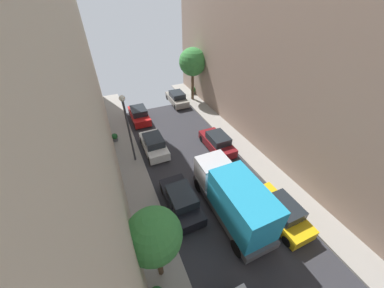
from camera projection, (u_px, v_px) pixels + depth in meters
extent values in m
plane|color=#2D2D33|center=(222.00, 203.00, 14.41)|extent=(32.00, 32.00, 0.00)
cube|color=gray|center=(152.00, 229.00, 12.74)|extent=(2.00, 44.00, 0.15)
cube|color=gray|center=(278.00, 180.00, 15.99)|extent=(2.00, 44.00, 0.15)
cube|color=gray|center=(361.00, 72.00, 12.62)|extent=(6.00, 44.00, 15.76)
cube|color=black|center=(181.00, 201.00, 13.83)|extent=(1.76, 4.20, 0.76)
cube|color=#1E2328|center=(182.00, 196.00, 13.30)|extent=(1.56, 2.10, 0.64)
cylinder|color=black|center=(163.00, 191.00, 14.85)|extent=(0.22, 0.64, 0.64)
cylinder|color=black|center=(183.00, 184.00, 15.36)|extent=(0.22, 0.64, 0.64)
cylinder|color=black|center=(179.00, 227.00, 12.58)|extent=(0.22, 0.64, 0.64)
cylinder|color=black|center=(202.00, 218.00, 13.09)|extent=(0.22, 0.64, 0.64)
cube|color=white|center=(154.00, 146.00, 18.79)|extent=(1.76, 4.20, 0.76)
cube|color=#1E2328|center=(153.00, 140.00, 18.26)|extent=(1.56, 2.10, 0.64)
cylinder|color=black|center=(142.00, 141.00, 19.81)|extent=(0.22, 0.64, 0.64)
cylinder|color=black|center=(158.00, 137.00, 20.31)|extent=(0.22, 0.64, 0.64)
cylinder|color=black|center=(150.00, 160.00, 17.53)|extent=(0.22, 0.64, 0.64)
cylinder|color=black|center=(168.00, 155.00, 18.04)|extent=(0.22, 0.64, 0.64)
cube|color=red|center=(139.00, 116.00, 23.24)|extent=(1.76, 4.20, 0.76)
cube|color=#1E2328|center=(139.00, 111.00, 22.71)|extent=(1.56, 2.10, 0.64)
cylinder|color=black|center=(130.00, 113.00, 24.25)|extent=(0.22, 0.64, 0.64)
cylinder|color=black|center=(143.00, 110.00, 24.76)|extent=(0.22, 0.64, 0.64)
cylinder|color=black|center=(135.00, 126.00, 21.98)|extent=(0.22, 0.64, 0.64)
cylinder|color=black|center=(150.00, 123.00, 22.49)|extent=(0.22, 0.64, 0.64)
cube|color=gold|center=(279.00, 213.00, 13.14)|extent=(1.76, 4.20, 0.76)
cube|color=#1E2328|center=(284.00, 208.00, 12.61)|extent=(1.56, 2.10, 0.64)
cylinder|color=black|center=(254.00, 201.00, 14.15)|extent=(0.22, 0.64, 0.64)
cylinder|color=black|center=(272.00, 193.00, 14.66)|extent=(0.22, 0.64, 0.64)
cylinder|color=black|center=(287.00, 241.00, 11.88)|extent=(0.22, 0.64, 0.64)
cylinder|color=black|center=(307.00, 231.00, 12.39)|extent=(0.22, 0.64, 0.64)
cube|color=maroon|center=(217.00, 144.00, 19.03)|extent=(1.76, 4.20, 0.76)
cube|color=#1E2328|center=(218.00, 138.00, 18.51)|extent=(1.56, 2.10, 0.64)
cylinder|color=black|center=(202.00, 139.00, 20.05)|extent=(0.22, 0.64, 0.64)
cylinder|color=black|center=(216.00, 135.00, 20.56)|extent=(0.22, 0.64, 0.64)
cylinder|color=black|center=(218.00, 158.00, 17.78)|extent=(0.22, 0.64, 0.64)
cylinder|color=black|center=(233.00, 153.00, 18.29)|extent=(0.22, 0.64, 0.64)
cube|color=gray|center=(177.00, 99.00, 26.71)|extent=(1.76, 4.20, 0.76)
cube|color=#1E2328|center=(177.00, 95.00, 26.18)|extent=(1.56, 2.10, 0.64)
cylinder|color=black|center=(167.00, 98.00, 27.72)|extent=(0.22, 0.64, 0.64)
cylinder|color=black|center=(178.00, 96.00, 28.23)|extent=(0.22, 0.64, 0.64)
cylinder|color=black|center=(176.00, 107.00, 25.45)|extent=(0.22, 0.64, 0.64)
cylinder|color=black|center=(187.00, 105.00, 25.96)|extent=(0.22, 0.64, 0.64)
cube|color=#4C4C51|center=(230.00, 206.00, 13.33)|extent=(2.20, 6.60, 0.50)
cube|color=#B7B7BC|center=(213.00, 170.00, 14.43)|extent=(2.10, 1.80, 1.70)
cube|color=#1E8CB7|center=(242.00, 203.00, 11.73)|extent=(2.24, 4.20, 2.40)
cylinder|color=black|center=(199.00, 185.00, 15.07)|extent=(0.30, 0.96, 0.96)
cylinder|color=black|center=(222.00, 177.00, 15.70)|extent=(0.30, 0.96, 0.96)
cylinder|color=black|center=(238.00, 248.00, 11.41)|extent=(0.30, 0.96, 0.96)
cylinder|color=black|center=(266.00, 234.00, 12.04)|extent=(0.30, 0.96, 0.96)
cylinder|color=brown|center=(159.00, 260.00, 9.94)|extent=(0.26, 0.26, 2.63)
sphere|color=#38843D|center=(154.00, 236.00, 8.61)|extent=(2.44, 2.44, 2.44)
cylinder|color=brown|center=(193.00, 86.00, 26.74)|extent=(0.35, 0.35, 3.54)
sphere|color=#38843D|center=(193.00, 62.00, 24.95)|extent=(3.29, 3.29, 3.29)
cylinder|color=#B2A899|center=(193.00, 92.00, 29.12)|extent=(0.50, 0.50, 0.33)
sphere|color=#2D7233|center=(193.00, 89.00, 28.86)|extent=(0.68, 0.68, 0.68)
cylinder|color=slate|center=(115.00, 139.00, 20.00)|extent=(0.48, 0.48, 0.29)
sphere|color=#23602D|center=(115.00, 136.00, 19.77)|extent=(0.57, 0.57, 0.57)
cylinder|color=#333338|center=(130.00, 133.00, 16.21)|extent=(0.16, 0.16, 5.46)
sphere|color=white|center=(122.00, 98.00, 14.45)|extent=(0.44, 0.44, 0.44)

